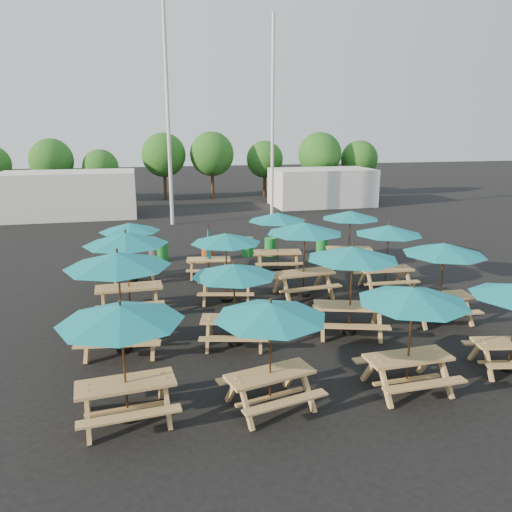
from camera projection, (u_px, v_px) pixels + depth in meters
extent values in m
plane|color=black|center=(267.00, 300.00, 16.10)|extent=(120.00, 120.00, 0.00)
cube|color=tan|center=(126.00, 384.00, 9.33)|extent=(1.88, 0.88, 0.06)
cube|color=tan|center=(130.00, 416.00, 8.79)|extent=(1.84, 0.42, 0.04)
cube|color=tan|center=(124.00, 381.00, 10.02)|extent=(1.84, 0.42, 0.04)
cylinder|color=black|center=(128.00, 417.00, 9.50)|extent=(0.36, 0.36, 0.10)
cylinder|color=brown|center=(124.00, 363.00, 9.23)|extent=(0.04, 0.04, 2.33)
cone|color=#117F8D|center=(121.00, 313.00, 8.98)|extent=(2.52, 2.52, 0.32)
cube|color=tan|center=(122.00, 320.00, 12.25)|extent=(2.09, 1.05, 0.07)
cube|color=tan|center=(117.00, 344.00, 11.62)|extent=(2.02, 0.56, 0.04)
cube|color=tan|center=(127.00, 321.00, 13.04)|extent=(2.02, 0.56, 0.04)
cylinder|color=black|center=(124.00, 348.00, 12.44)|extent=(0.40, 0.40, 0.11)
cylinder|color=brown|center=(121.00, 302.00, 12.14)|extent=(0.05, 0.05, 2.56)
cone|color=#117F8D|center=(118.00, 259.00, 11.87)|extent=(2.87, 2.87, 0.36)
cube|color=tan|center=(129.00, 287.00, 14.83)|extent=(1.96, 0.82, 0.06)
cube|color=tan|center=(130.00, 305.00, 14.24)|extent=(1.95, 0.33, 0.04)
cube|color=tan|center=(129.00, 290.00, 15.57)|extent=(1.95, 0.33, 0.04)
cylinder|color=black|center=(131.00, 311.00, 15.01)|extent=(0.39, 0.39, 0.11)
cylinder|color=brown|center=(128.00, 273.00, 14.72)|extent=(0.05, 0.05, 2.48)
cone|color=#117F8D|center=(126.00, 239.00, 14.46)|extent=(2.54, 2.54, 0.34)
cube|color=tan|center=(132.00, 262.00, 17.95)|extent=(1.77, 0.88, 0.06)
cube|color=tan|center=(135.00, 274.00, 17.46)|extent=(1.71, 0.46, 0.04)
cube|color=tan|center=(130.00, 265.00, 18.58)|extent=(1.71, 0.46, 0.04)
cylinder|color=black|center=(133.00, 280.00, 18.12)|extent=(0.34, 0.34, 0.09)
cylinder|color=brown|center=(131.00, 252.00, 17.86)|extent=(0.04, 0.04, 2.17)
cone|color=#117F8D|center=(130.00, 227.00, 17.63)|extent=(2.42, 2.42, 0.30)
cube|color=tan|center=(270.00, 374.00, 9.77)|extent=(1.84, 1.05, 0.06)
cube|color=tan|center=(286.00, 402.00, 9.29)|extent=(1.74, 0.63, 0.04)
cube|color=tan|center=(256.00, 373.00, 10.39)|extent=(1.74, 0.63, 0.04)
cylinder|color=black|center=(270.00, 404.00, 9.93)|extent=(0.35, 0.35, 0.10)
cylinder|color=brown|center=(270.00, 356.00, 9.67)|extent=(0.04, 0.04, 2.22)
cone|color=#117F8D|center=(271.00, 310.00, 9.44)|extent=(2.64, 2.64, 0.31)
cube|color=tan|center=(235.00, 319.00, 12.63)|extent=(1.80, 1.04, 0.06)
cube|color=tan|center=(233.00, 339.00, 12.10)|extent=(1.70, 0.63, 0.04)
cube|color=tan|center=(236.00, 320.00, 13.30)|extent=(1.70, 0.63, 0.04)
cylinder|color=black|center=(235.00, 343.00, 12.79)|extent=(0.34, 0.34, 0.09)
cylinder|color=brown|center=(234.00, 305.00, 12.54)|extent=(0.04, 0.04, 2.16)
cone|color=#117F8D|center=(234.00, 270.00, 12.31)|extent=(2.60, 2.60, 0.30)
cube|color=tan|center=(227.00, 279.00, 15.87)|extent=(1.86, 1.06, 0.06)
cube|color=tan|center=(226.00, 294.00, 15.32)|extent=(1.76, 0.64, 0.04)
cube|color=tan|center=(228.00, 282.00, 16.57)|extent=(1.76, 0.64, 0.04)
cylinder|color=black|center=(227.00, 299.00, 16.04)|extent=(0.35, 0.35, 0.10)
cylinder|color=brown|center=(226.00, 267.00, 15.77)|extent=(0.04, 0.04, 2.24)
cone|color=#117F8D|center=(226.00, 238.00, 15.54)|extent=(2.67, 2.67, 0.31)
cube|color=tan|center=(209.00, 259.00, 18.52)|extent=(1.69, 0.87, 0.05)
cube|color=tan|center=(208.00, 270.00, 18.01)|extent=(1.63, 0.47, 0.04)
cube|color=tan|center=(209.00, 262.00, 19.16)|extent=(1.63, 0.47, 0.04)
cylinder|color=black|center=(209.00, 275.00, 18.67)|extent=(0.32, 0.32, 0.09)
cylinder|color=brown|center=(208.00, 250.00, 18.43)|extent=(0.04, 0.04, 2.06)
cone|color=#117F8D|center=(208.00, 240.00, 18.34)|extent=(0.20, 0.20, 1.34)
cube|color=tan|center=(408.00, 357.00, 10.43)|extent=(1.82, 0.76, 0.06)
cube|color=tan|center=(425.00, 385.00, 9.89)|extent=(1.80, 0.31, 0.04)
cube|color=tan|center=(391.00, 356.00, 11.12)|extent=(1.80, 0.31, 0.04)
cylinder|color=black|center=(406.00, 387.00, 10.60)|extent=(0.36, 0.36, 0.10)
cylinder|color=brown|center=(410.00, 339.00, 10.33)|extent=(0.04, 0.04, 2.30)
cone|color=#117F8D|center=(413.00, 295.00, 10.09)|extent=(2.35, 2.35, 0.32)
cube|color=tan|center=(350.00, 306.00, 13.31)|extent=(2.04, 1.27, 0.06)
cube|color=tan|center=(353.00, 327.00, 12.71)|extent=(1.90, 0.81, 0.04)
cube|color=tan|center=(347.00, 308.00, 14.07)|extent=(1.90, 0.81, 0.04)
cylinder|color=black|center=(349.00, 331.00, 13.50)|extent=(0.38, 0.38, 0.11)
cylinder|color=brown|center=(351.00, 290.00, 13.21)|extent=(0.05, 0.05, 2.44)
cone|color=#117F8D|center=(353.00, 253.00, 12.95)|extent=(3.02, 3.02, 0.34)
cube|color=tan|center=(304.00, 273.00, 16.31)|extent=(2.02, 0.97, 0.07)
cube|color=tan|center=(313.00, 288.00, 15.73)|extent=(1.97, 0.48, 0.04)
cube|color=tan|center=(295.00, 276.00, 17.04)|extent=(1.97, 0.48, 0.04)
cylinder|color=black|center=(303.00, 294.00, 16.49)|extent=(0.39, 0.39, 0.11)
cylinder|color=brown|center=(304.00, 260.00, 16.20)|extent=(0.05, 0.05, 2.50)
cone|color=#117F8D|center=(305.00, 228.00, 15.93)|extent=(2.73, 2.73, 0.35)
cube|color=tan|center=(277.00, 252.00, 19.29)|extent=(1.89, 0.96, 0.06)
cube|color=tan|center=(280.00, 264.00, 18.72)|extent=(1.82, 0.52, 0.04)
cube|color=tan|center=(275.00, 255.00, 20.00)|extent=(1.82, 0.52, 0.04)
cylinder|color=black|center=(277.00, 269.00, 19.46)|extent=(0.36, 0.36, 0.10)
cylinder|color=brown|center=(278.00, 242.00, 19.19)|extent=(0.04, 0.04, 2.30)
cone|color=#117F8D|center=(278.00, 217.00, 18.95)|extent=(2.60, 2.60, 0.32)
cube|color=tan|center=(511.00, 343.00, 11.30)|extent=(1.73, 0.94, 0.05)
cube|color=tan|center=(496.00, 342.00, 11.94)|extent=(1.65, 0.54, 0.04)
cylinder|color=black|center=(508.00, 368.00, 11.45)|extent=(0.33, 0.33, 0.09)
cube|color=tan|center=(440.00, 296.00, 14.22)|extent=(1.85, 0.80, 0.06)
cube|color=tan|center=(452.00, 314.00, 13.66)|extent=(1.82, 0.35, 0.04)
cube|color=tan|center=(427.00, 298.00, 14.93)|extent=(1.82, 0.35, 0.04)
cylinder|color=black|center=(438.00, 319.00, 14.39)|extent=(0.36, 0.36, 0.10)
cylinder|color=brown|center=(441.00, 282.00, 14.12)|extent=(0.04, 0.04, 2.32)
cone|color=#117F8D|center=(444.00, 249.00, 13.88)|extent=(2.42, 2.42, 0.32)
cube|color=tan|center=(386.00, 269.00, 17.00)|extent=(1.81, 0.79, 0.06)
cube|color=tan|center=(394.00, 283.00, 16.45)|extent=(1.79, 0.34, 0.04)
cube|color=tan|center=(378.00, 272.00, 17.69)|extent=(1.79, 0.34, 0.04)
cylinder|color=black|center=(385.00, 288.00, 17.17)|extent=(0.36, 0.36, 0.10)
cylinder|color=brown|center=(387.00, 258.00, 16.90)|extent=(0.04, 0.04, 2.27)
cone|color=#117F8D|center=(389.00, 230.00, 16.66)|extent=(2.37, 2.37, 0.32)
cube|color=tan|center=(349.00, 249.00, 19.88)|extent=(1.90, 1.15, 0.06)
cube|color=tan|center=(351.00, 260.00, 19.32)|extent=(1.78, 0.72, 0.04)
cube|color=tan|center=(346.00, 252.00, 20.58)|extent=(1.78, 0.72, 0.04)
cylinder|color=black|center=(348.00, 265.00, 20.05)|extent=(0.36, 0.36, 0.10)
cylinder|color=brown|center=(349.00, 239.00, 19.78)|extent=(0.04, 0.04, 2.27)
cone|color=#117F8D|center=(350.00, 215.00, 19.54)|extent=(2.78, 2.78, 0.32)
cylinder|color=gray|center=(154.00, 251.00, 20.83)|extent=(0.51, 0.51, 0.82)
cylinder|color=#17832E|center=(162.00, 251.00, 20.81)|extent=(0.51, 0.51, 0.82)
cylinder|color=red|center=(208.00, 251.00, 20.84)|extent=(0.51, 0.51, 0.82)
cylinder|color=#17832E|center=(247.00, 247.00, 21.59)|extent=(0.51, 0.51, 0.82)
cylinder|color=#17832E|center=(270.00, 247.00, 21.53)|extent=(0.51, 0.51, 0.82)
cylinder|color=#17832E|center=(322.00, 245.00, 21.99)|extent=(0.51, 0.51, 0.82)
cylinder|color=silver|center=(168.00, 117.00, 27.36)|extent=(0.20, 0.20, 12.00)
cylinder|color=silver|center=(273.00, 118.00, 30.70)|extent=(0.20, 0.20, 12.00)
cube|color=silver|center=(69.00, 195.00, 30.93)|extent=(8.00, 4.00, 2.80)
cube|color=silver|center=(322.00, 187.00, 35.70)|extent=(7.00, 4.00, 2.60)
cylinder|color=#382314|center=(54.00, 190.00, 36.18)|extent=(0.24, 0.24, 2.14)
sphere|color=#1E5919|center=(51.00, 160.00, 35.66)|extent=(3.11, 3.11, 3.11)
cylinder|color=#382314|center=(102.00, 191.00, 36.74)|extent=(0.24, 0.24, 1.78)
sphere|color=#1E5919|center=(101.00, 167.00, 36.31)|extent=(2.59, 2.59, 2.59)
cylinder|color=#382314|center=(165.00, 184.00, 38.72)|extent=(0.24, 0.24, 2.31)
sphere|color=#1E5919|center=(164.00, 155.00, 38.16)|extent=(3.36, 3.36, 3.36)
cylinder|color=#382314|center=(213.00, 184.00, 39.10)|extent=(0.24, 0.24, 2.35)
sphere|color=#1E5919|center=(212.00, 154.00, 38.53)|extent=(3.41, 3.41, 3.41)
cylinder|color=#382314|center=(265.00, 184.00, 40.50)|extent=(0.24, 0.24, 2.02)
sphere|color=#1E5919|center=(265.00, 159.00, 40.01)|extent=(2.94, 2.94, 2.94)
cylinder|color=#382314|center=(319.00, 183.00, 39.68)|extent=(0.24, 0.24, 2.32)
sphere|color=#1E5919|center=(320.00, 154.00, 39.12)|extent=(3.38, 3.38, 3.38)
cylinder|color=#382314|center=(358.00, 184.00, 40.51)|extent=(0.24, 0.24, 2.03)
sphere|color=#1E5919|center=(359.00, 159.00, 40.01)|extent=(2.95, 2.95, 2.95)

